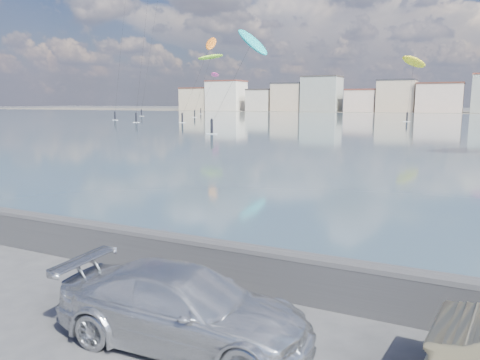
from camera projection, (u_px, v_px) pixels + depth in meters
ground at (95, 326)px, 8.60m from camera, size 700.00×700.00×0.00m
bay_water at (439, 123)px, 89.40m from camera, size 500.00×177.00×0.00m
far_shore_strip at (458, 112)px, 185.22m from camera, size 500.00×60.00×0.00m
seawall at (177, 254)px, 10.89m from camera, size 400.00×0.36×1.08m
far_buildings at (461, 96)px, 171.28m from camera, size 240.79×13.26×14.60m
car_silver at (183, 307)px, 7.88m from camera, size 4.59×2.10×1.30m
kitesurfer_3 at (211, 45)px, 100.74m from camera, size 4.94×17.46×18.64m
kitesurfer_7 at (414, 63)px, 101.75m from camera, size 5.93×13.60×14.42m
kitesurfer_10 at (211, 58)px, 132.63m from camera, size 6.10×18.70×18.21m
kitesurfer_13 at (252, 42)px, 71.21m from camera, size 9.09×19.70×16.17m
kitesurfer_15 at (215, 75)px, 169.21m from camera, size 7.20×21.02×14.61m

